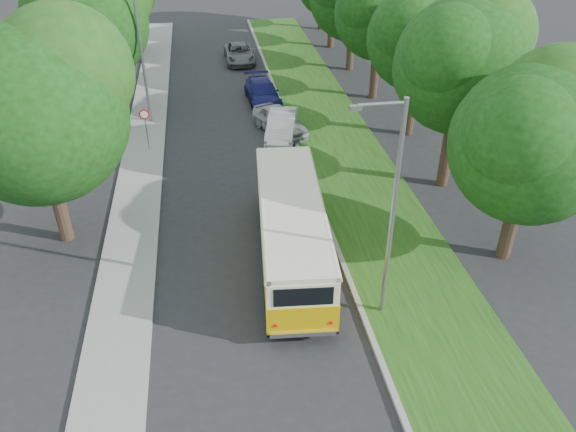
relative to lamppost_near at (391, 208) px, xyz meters
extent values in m
plane|color=#272729|center=(-4.21, 2.50, -4.37)|extent=(120.00, 120.00, 0.00)
cube|color=gray|center=(-0.61, 7.50, -4.29)|extent=(0.20, 70.00, 0.15)
cube|color=#1D4813|center=(1.74, 7.50, -4.30)|extent=(4.50, 70.00, 0.13)
cube|color=gray|center=(-9.01, 7.50, -4.31)|extent=(2.20, 70.00, 0.12)
cylinder|color=#332319|center=(5.95, 2.50, -2.70)|extent=(0.56, 0.56, 3.35)
sphere|color=#143D0D|center=(5.95, 2.50, 0.58)|extent=(5.85, 5.85, 5.85)
sphere|color=#143D0D|center=(6.97, 3.08, 1.75)|extent=(4.38, 4.38, 4.38)
sphere|color=#143D0D|center=(5.07, 1.77, 1.32)|extent=(4.09, 4.09, 4.09)
cylinder|color=#332319|center=(5.75, 8.50, -2.24)|extent=(0.56, 0.56, 4.26)
sphere|color=#143D0D|center=(5.75, 8.50, 1.54)|extent=(5.98, 5.98, 5.98)
sphere|color=#143D0D|center=(6.80, 9.10, 2.73)|extent=(4.49, 4.49, 4.49)
sphere|color=#143D0D|center=(4.86, 7.75, 2.29)|extent=(4.19, 4.19, 4.19)
cylinder|color=#332319|center=(6.08, 14.50, -2.39)|extent=(0.56, 0.56, 3.95)
sphere|color=#143D0D|center=(6.08, 14.50, 1.13)|extent=(5.61, 5.61, 5.61)
sphere|color=#143D0D|center=(7.06, 15.06, 2.25)|extent=(4.21, 4.21, 4.21)
sphere|color=#143D0D|center=(5.24, 13.80, 1.83)|extent=(3.92, 3.92, 3.92)
cylinder|color=#332319|center=(5.69, 20.50, -2.44)|extent=(0.56, 0.56, 3.86)
sphere|color=#143D0D|center=(5.69, 20.50, 1.05)|extent=(5.64, 5.64, 5.64)
sphere|color=#143D0D|center=(4.85, 19.80, 1.75)|extent=(3.95, 3.95, 3.95)
cylinder|color=#332319|center=(5.59, 26.50, -2.58)|extent=(0.56, 0.56, 3.58)
cylinder|color=#332319|center=(5.46, 32.50, -2.53)|extent=(0.56, 0.56, 3.68)
cylinder|color=#332319|center=(5.84, 38.50, -2.34)|extent=(0.56, 0.56, 4.05)
cylinder|color=#332319|center=(-11.71, 6.50, -2.53)|extent=(0.56, 0.56, 3.68)
sphere|color=#143D0D|center=(-11.71, 6.50, 1.18)|extent=(6.80, 6.80, 6.80)
sphere|color=#143D0D|center=(-10.52, 7.18, 2.54)|extent=(5.10, 5.10, 5.10)
cylinder|color=#332319|center=(-11.71, 20.50, -2.53)|extent=(0.56, 0.56, 3.68)
sphere|color=#143D0D|center=(-11.71, 20.50, 1.18)|extent=(6.80, 6.80, 6.80)
sphere|color=#143D0D|center=(-12.73, 19.65, 2.03)|extent=(4.76, 4.76, 4.76)
cylinder|color=#332319|center=(-11.71, 32.50, -2.53)|extent=(0.56, 0.56, 3.68)
cylinder|color=gray|center=(0.09, 0.00, -0.37)|extent=(0.16, 0.16, 8.00)
cylinder|color=gray|center=(-0.61, 0.00, 3.48)|extent=(1.40, 0.10, 0.10)
cube|color=gray|center=(-1.36, 0.00, 3.41)|extent=(0.35, 0.16, 0.14)
cylinder|color=gray|center=(-8.81, 18.50, -0.62)|extent=(0.16, 0.16, 7.50)
cylinder|color=gray|center=(-8.71, 14.50, -3.12)|extent=(0.06, 0.06, 2.50)
cone|color=red|center=(-8.71, 14.46, -2.22)|extent=(0.56, 0.02, 0.56)
cone|color=white|center=(-8.71, 14.44, -2.22)|extent=(0.40, 0.02, 0.40)
imported|color=#ADADB2|center=(-1.26, 15.83, -3.63)|extent=(3.24, 4.70, 1.49)
imported|color=silver|center=(-1.25, 15.16, -3.65)|extent=(2.53, 4.63, 1.45)
imported|color=navy|center=(-1.71, 20.65, -3.67)|extent=(2.25, 4.93, 1.40)
imported|color=slate|center=(-2.48, 29.66, -3.70)|extent=(2.25, 4.81, 1.33)
camera|label=1|loc=(-5.47, -14.22, 9.28)|focal=35.00mm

